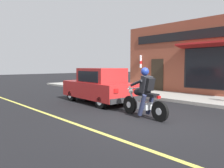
# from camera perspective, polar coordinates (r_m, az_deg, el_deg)

# --- Properties ---
(ground_plane) EXTENTS (80.00, 80.00, 0.00)m
(ground_plane) POSITION_cam_1_polar(r_m,az_deg,el_deg) (6.86, 8.50, -9.38)
(ground_plane) COLOR black
(sidewalk_curb) EXTENTS (2.60, 22.00, 0.14)m
(sidewalk_curb) POSITION_cam_1_polar(r_m,az_deg,el_deg) (12.47, 11.96, -2.72)
(sidewalk_curb) COLOR #9E9B93
(sidewalk_curb) RESTS_ON ground
(lane_stripe) EXTENTS (0.12, 19.80, 0.01)m
(lane_stripe) POSITION_cam_1_polar(r_m,az_deg,el_deg) (8.10, -17.03, -7.31)
(lane_stripe) COLOR #D1C64C
(lane_stripe) RESTS_ON ground
(storefront_building) EXTENTS (1.25, 10.28, 4.20)m
(storefront_building) POSITION_cam_1_polar(r_m,az_deg,el_deg) (12.77, 23.00, 6.35)
(storefront_building) COLOR brown
(storefront_building) RESTS_ON ground
(motorcycle_with_rider) EXTENTS (0.63, 2.02, 1.62)m
(motorcycle_with_rider) POSITION_cam_1_polar(r_m,az_deg,el_deg) (7.14, 8.42, -3.28)
(motorcycle_with_rider) COLOR black
(motorcycle_with_rider) RESTS_ON ground
(car_hatchback) EXTENTS (1.86, 3.87, 1.57)m
(car_hatchback) POSITION_cam_1_polar(r_m,az_deg,el_deg) (9.85, -3.40, -0.52)
(car_hatchback) COLOR black
(car_hatchback) RESTS_ON ground
(trash_bin) EXTENTS (0.56, 0.56, 0.98)m
(trash_bin) POSITION_cam_1_polar(r_m,az_deg,el_deg) (13.63, 1.77, 0.40)
(trash_bin) COLOR #23512D
(trash_bin) RESTS_ON sidewalk_curb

